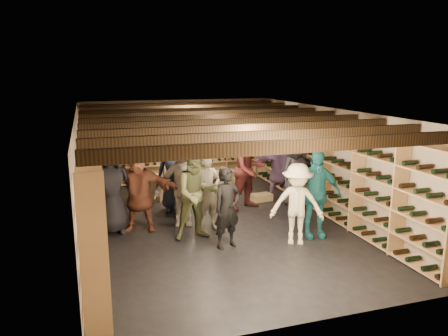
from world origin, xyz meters
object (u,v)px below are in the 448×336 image
object	(u,v)px
crate_stack_left	(151,188)
person_8	(249,169)
crate_loose	(261,197)
person_10	(180,185)
person_3	(297,204)
person_5	(139,188)
person_2	(196,194)
person_7	(208,192)
person_11	(280,165)
person_0	(111,188)
person_1	(227,208)
person_12	(295,173)
person_9	(183,182)
person_6	(175,173)
person_4	(315,194)
crate_stack_right	(227,180)

from	to	relation	value
crate_stack_left	person_8	distance (m)	2.59
crate_loose	person_10	distance (m)	2.41
crate_stack_left	person_3	size ratio (longest dim) A/B	0.44
crate_stack_left	person_5	world-z (taller)	person_5
person_2	person_7	world-z (taller)	person_2
person_8	person_11	xyz separation A→B (m)	(1.02, 0.50, -0.06)
person_0	person_1	bearing A→B (deg)	-39.37
person_11	person_12	world-z (taller)	person_11
person_8	person_9	world-z (taller)	person_9
crate_loose	person_3	world-z (taller)	person_3
crate_loose	person_1	size ratio (longest dim) A/B	0.33
person_5	person_7	bearing A→B (deg)	4.40
person_6	person_7	xyz separation A→B (m)	(0.38, -1.43, -0.10)
person_2	person_4	size ratio (longest dim) A/B	1.03
person_5	person_9	bearing A→B (deg)	17.62
person_0	person_12	size ratio (longest dim) A/B	1.15
crate_loose	person_12	distance (m)	1.13
person_8	crate_loose	bearing A→B (deg)	24.66
person_4	person_2	bearing A→B (deg)	176.73
crate_stack_right	person_8	bearing A→B (deg)	-91.17
person_1	person_11	distance (m)	3.43
person_4	person_9	world-z (taller)	person_9
person_0	person_2	size ratio (longest dim) A/B	1.04
crate_stack_right	person_2	xyz separation A→B (m)	(-1.69, -3.33, 0.65)
person_9	person_11	bearing A→B (deg)	36.48
crate_stack_left	person_4	bearing A→B (deg)	-51.58
crate_stack_right	person_3	bearing A→B (deg)	-89.48
person_11	person_12	bearing A→B (deg)	-69.17
person_11	person_12	distance (m)	0.61
person_8	person_11	world-z (taller)	person_8
person_1	person_2	bearing A→B (deg)	106.94
crate_loose	person_7	bearing A→B (deg)	-139.96
crate_stack_left	person_1	xyz separation A→B (m)	(0.90, -3.42, 0.42)
person_8	person_11	distance (m)	1.14
person_9	crate_stack_right	bearing A→B (deg)	68.04
person_3	person_8	distance (m)	2.31
person_9	person_2	bearing A→B (deg)	-69.84
crate_loose	person_2	size ratio (longest dim) A/B	0.28
crate_stack_left	person_8	size ratio (longest dim) A/B	0.36
crate_stack_left	person_4	size ratio (longest dim) A/B	0.39
person_1	person_8	xyz separation A→B (m)	(1.23, 2.09, 0.19)
crate_loose	person_12	size ratio (longest dim) A/B	0.31
person_5	person_7	size ratio (longest dim) A/B	1.12
person_2	person_12	distance (m)	3.12
person_0	person_7	xyz separation A→B (m)	(1.90, -0.38, -0.14)
person_6	person_8	bearing A→B (deg)	2.42
person_9	person_6	bearing A→B (deg)	99.84
crate_stack_left	person_6	distance (m)	1.19
person_6	person_4	bearing A→B (deg)	-32.07
person_1	person_6	distance (m)	2.52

